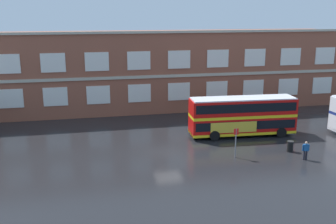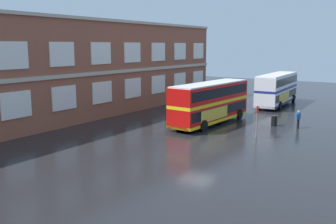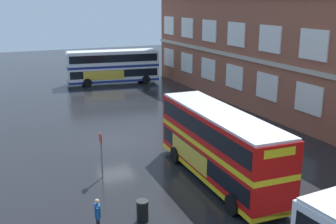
# 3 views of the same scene
# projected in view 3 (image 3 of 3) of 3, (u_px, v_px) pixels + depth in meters

# --- Properties ---
(ground_plane) EXTENTS (120.00, 120.00, 0.00)m
(ground_plane) POSITION_uv_depth(u_px,v_px,m) (141.00, 139.00, 31.04)
(ground_plane) COLOR black
(brick_terminal_building) EXTENTS (50.43, 8.19, 10.42)m
(brick_terminal_building) POSITION_uv_depth(u_px,v_px,m) (327.00, 62.00, 34.51)
(brick_terminal_building) COLOR brown
(brick_terminal_building) RESTS_ON ground
(double_decker_near) EXTENTS (3.97, 11.24, 4.07)m
(double_decker_near) POSITION_uv_depth(u_px,v_px,m) (113.00, 66.00, 50.82)
(double_decker_near) COLOR silver
(double_decker_near) RESTS_ON ground
(double_decker_middle) EXTENTS (11.12, 3.29, 4.07)m
(double_decker_middle) POSITION_uv_depth(u_px,v_px,m) (219.00, 145.00, 23.48)
(double_decker_middle) COLOR red
(double_decker_middle) RESTS_ON ground
(waiting_passenger) EXTENTS (0.64, 0.31, 1.70)m
(waiting_passenger) POSITION_uv_depth(u_px,v_px,m) (98.00, 215.00, 18.24)
(waiting_passenger) COLOR black
(waiting_passenger) RESTS_ON ground
(bus_stand_flag) EXTENTS (0.44, 0.10, 2.70)m
(bus_stand_flag) POSITION_uv_depth(u_px,v_px,m) (101.00, 151.00, 23.90)
(bus_stand_flag) COLOR slate
(bus_stand_flag) RESTS_ON ground
(station_litter_bin) EXTENTS (0.60, 0.60, 1.03)m
(station_litter_bin) POSITION_uv_depth(u_px,v_px,m) (142.00, 211.00, 19.45)
(station_litter_bin) COLOR black
(station_litter_bin) RESTS_ON ground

